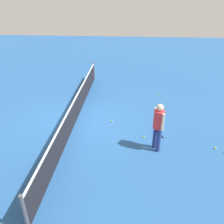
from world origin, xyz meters
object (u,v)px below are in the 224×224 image
player_near_side (158,124)px  tennis_racket_near_player (158,132)px  tennis_ball_stray_left (159,95)px  tennis_ball_midcourt (215,148)px  tennis_ball_near_player (144,137)px  tennis_ball_baseline (112,121)px

player_near_side → tennis_racket_near_player: 1.45m
player_near_side → tennis_ball_stray_left: 4.71m
tennis_ball_midcourt → tennis_ball_stray_left: (4.42, 1.48, 0.00)m
tennis_ball_near_player → tennis_ball_stray_left: (3.91, -0.92, 0.00)m
tennis_ball_midcourt → tennis_ball_baseline: (1.57, 3.67, 0.00)m
player_near_side → tennis_racket_near_player: size_ratio=2.82×
tennis_ball_near_player → tennis_ball_baseline: bearing=50.2°
tennis_racket_near_player → tennis_ball_near_player: size_ratio=9.13×
tennis_ball_near_player → tennis_racket_near_player: bearing=-56.9°
tennis_ball_near_player → tennis_ball_midcourt: (-0.51, -2.40, 0.00)m
player_near_side → tennis_ball_near_player: bearing=29.3°
tennis_ball_baseline → tennis_racket_near_player: bearing=-110.6°
tennis_ball_baseline → tennis_ball_midcourt: bearing=-113.2°
player_near_side → tennis_ball_baseline: 2.58m
tennis_ball_near_player → tennis_ball_midcourt: 2.46m
tennis_ball_near_player → tennis_ball_midcourt: size_ratio=1.00×
tennis_racket_near_player → player_near_side: bearing=169.5°
tennis_racket_near_player → tennis_ball_baseline: size_ratio=9.13×
player_near_side → tennis_ball_midcourt: (0.15, -2.03, -0.98)m
tennis_ball_baseline → player_near_side: bearing=-136.4°
tennis_ball_midcourt → tennis_ball_near_player: bearing=78.0°
tennis_ball_midcourt → player_near_side: bearing=94.3°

